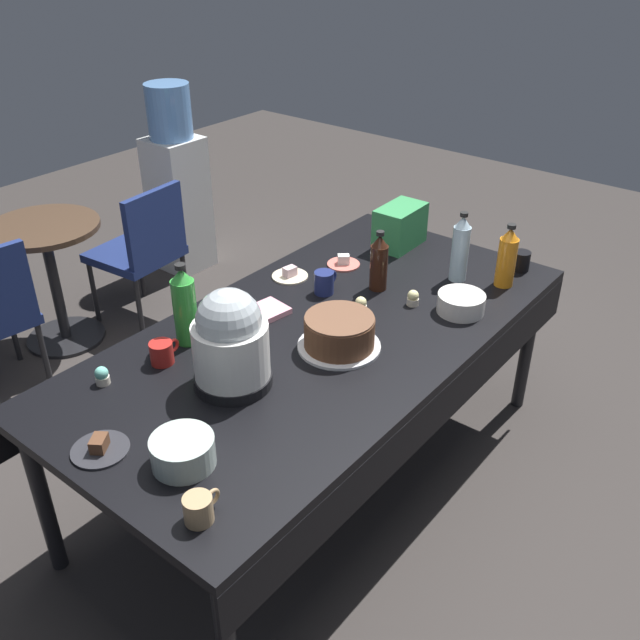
% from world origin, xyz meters
% --- Properties ---
extents(ground, '(9.00, 9.00, 0.00)m').
position_xyz_m(ground, '(0.00, 0.00, 0.00)').
color(ground, '#383330').
extents(potluck_table, '(2.20, 1.10, 0.75)m').
position_xyz_m(potluck_table, '(0.00, 0.00, 0.69)').
color(potluck_table, black).
rests_on(potluck_table, ground).
extents(frosted_layer_cake, '(0.32, 0.32, 0.13)m').
position_xyz_m(frosted_layer_cake, '(-0.05, -0.13, 0.81)').
color(frosted_layer_cake, silver).
rests_on(frosted_layer_cake, potluck_table).
extents(slow_cooker, '(0.27, 0.27, 0.37)m').
position_xyz_m(slow_cooker, '(-0.46, 0.02, 0.92)').
color(slow_cooker, black).
rests_on(slow_cooker, potluck_table).
extents(glass_salad_bowl, '(0.19, 0.19, 0.09)m').
position_xyz_m(glass_salad_bowl, '(-0.85, -0.15, 0.80)').
color(glass_salad_bowl, '#B2C6BC').
rests_on(glass_salad_bowl, potluck_table).
extents(ceramic_snack_bowl, '(0.19, 0.19, 0.08)m').
position_xyz_m(ceramic_snack_bowl, '(0.48, -0.36, 0.79)').
color(ceramic_snack_bowl, silver).
rests_on(ceramic_snack_bowl, potluck_table).
extents(dessert_plate_coral, '(0.15, 0.15, 0.05)m').
position_xyz_m(dessert_plate_coral, '(0.52, 0.28, 0.76)').
color(dessert_plate_coral, '#E07266').
rests_on(dessert_plate_coral, potluck_table).
extents(dessert_plate_charcoal, '(0.18, 0.18, 0.05)m').
position_xyz_m(dessert_plate_charcoal, '(-0.97, 0.09, 0.76)').
color(dessert_plate_charcoal, '#2D2D33').
rests_on(dessert_plate_charcoal, potluck_table).
extents(dessert_plate_cream, '(0.16, 0.16, 0.05)m').
position_xyz_m(dessert_plate_cream, '(0.27, 0.39, 0.76)').
color(dessert_plate_cream, beige).
rests_on(dessert_plate_cream, potluck_table).
extents(cupcake_berry, '(0.05, 0.05, 0.07)m').
position_xyz_m(cupcake_berry, '(0.40, -0.17, 0.78)').
color(cupcake_berry, beige).
rests_on(cupcake_berry, potluck_table).
extents(cupcake_cocoa, '(0.05, 0.05, 0.07)m').
position_xyz_m(cupcake_cocoa, '(-0.25, 0.35, 0.78)').
color(cupcake_cocoa, beige).
rests_on(cupcake_cocoa, potluck_table).
extents(cupcake_mint, '(0.05, 0.05, 0.07)m').
position_xyz_m(cupcake_mint, '(0.22, -0.04, 0.78)').
color(cupcake_mint, beige).
rests_on(cupcake_mint, potluck_table).
extents(cupcake_rose, '(0.05, 0.05, 0.07)m').
position_xyz_m(cupcake_rose, '(-0.75, 0.38, 0.78)').
color(cupcake_rose, beige).
rests_on(cupcake_rose, potluck_table).
extents(soda_bottle_orange_juice, '(0.08, 0.08, 0.29)m').
position_xyz_m(soda_bottle_orange_juice, '(0.81, -0.39, 0.88)').
color(soda_bottle_orange_juice, orange).
rests_on(soda_bottle_orange_juice, potluck_table).
extents(soda_bottle_lime_soda, '(0.09, 0.09, 0.33)m').
position_xyz_m(soda_bottle_lime_soda, '(-0.37, 0.35, 0.90)').
color(soda_bottle_lime_soda, green).
rests_on(soda_bottle_lime_soda, potluck_table).
extents(soda_bottle_water, '(0.08, 0.08, 0.32)m').
position_xyz_m(soda_bottle_water, '(0.73, -0.20, 0.90)').
color(soda_bottle_water, silver).
rests_on(soda_bottle_water, potluck_table).
extents(soda_bottle_cola, '(0.08, 0.08, 0.27)m').
position_xyz_m(soda_bottle_cola, '(0.43, 0.02, 0.87)').
color(soda_bottle_cola, '#33190F').
rests_on(soda_bottle_cola, potluck_table).
extents(coffee_mug_red, '(0.12, 0.09, 0.08)m').
position_xyz_m(coffee_mug_red, '(-0.53, 0.31, 0.79)').
color(coffee_mug_red, '#B2231E').
rests_on(coffee_mug_red, potluck_table).
extents(coffee_mug_navy, '(0.13, 0.08, 0.10)m').
position_xyz_m(coffee_mug_navy, '(0.26, 0.18, 0.80)').
color(coffee_mug_navy, navy).
rests_on(coffee_mug_navy, potluck_table).
extents(coffee_mug_tan, '(0.12, 0.08, 0.08)m').
position_xyz_m(coffee_mug_tan, '(-0.97, -0.35, 0.79)').
color(coffee_mug_tan, tan).
rests_on(coffee_mug_tan, potluck_table).
extents(coffee_mug_black, '(0.12, 0.08, 0.09)m').
position_xyz_m(coffee_mug_black, '(0.99, -0.38, 0.80)').
color(coffee_mug_black, black).
rests_on(coffee_mug_black, potluck_table).
extents(soda_carton, '(0.26, 0.17, 0.20)m').
position_xyz_m(soda_carton, '(0.87, 0.20, 0.85)').
color(soda_carton, '#338C4C').
rests_on(soda_carton, potluck_table).
extents(paper_napkin_stack, '(0.16, 0.16, 0.02)m').
position_xyz_m(paper_napkin_stack, '(-0.02, 0.25, 0.76)').
color(paper_napkin_stack, pink).
rests_on(paper_napkin_stack, potluck_table).
extents(maroon_chair_right, '(0.48, 0.48, 0.85)m').
position_xyz_m(maroon_chair_right, '(0.41, 1.64, 0.49)').
color(maroon_chair_right, navy).
rests_on(maroon_chair_right, ground).
extents(round_cafe_table, '(0.60, 0.60, 0.72)m').
position_xyz_m(round_cafe_table, '(-0.05, 1.86, 0.50)').
color(round_cafe_table, '#473323').
rests_on(round_cafe_table, ground).
extents(water_cooler, '(0.32, 0.32, 1.24)m').
position_xyz_m(water_cooler, '(1.04, 2.05, 0.59)').
color(water_cooler, silver).
rests_on(water_cooler, ground).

